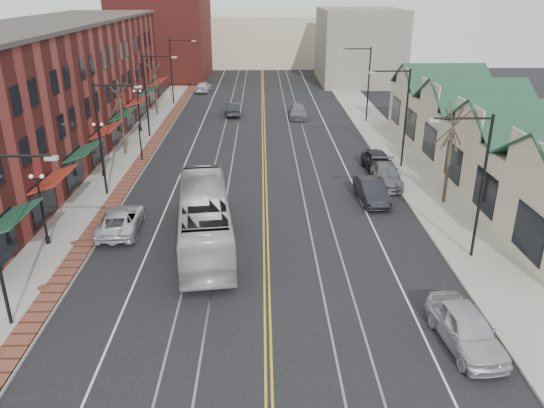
{
  "coord_description": "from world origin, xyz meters",
  "views": [
    {
      "loc": [
        -0.2,
        -20.15,
        14.13
      ],
      "look_at": [
        0.39,
        9.27,
        2.0
      ],
      "focal_mm": 35.0,
      "sensor_mm": 36.0,
      "label": 1
    }
  ],
  "objects_px": {
    "parked_car_d": "(378,162)",
    "parked_car_b": "(372,191)",
    "transit_bus": "(205,218)",
    "parked_car_c": "(386,175)",
    "parked_suv": "(120,220)",
    "parked_car_a": "(466,328)"
  },
  "relations": [
    {
      "from": "parked_suv",
      "to": "parked_car_d",
      "type": "bearing_deg",
      "value": -152.32
    },
    {
      "from": "parked_car_c",
      "to": "parked_car_d",
      "type": "distance_m",
      "value": 3.14
    },
    {
      "from": "parked_car_d",
      "to": "transit_bus",
      "type": "bearing_deg",
      "value": -138.63
    },
    {
      "from": "transit_bus",
      "to": "parked_car_c",
      "type": "distance_m",
      "value": 16.27
    },
    {
      "from": "parked_car_a",
      "to": "parked_car_d",
      "type": "distance_m",
      "value": 22.82
    },
    {
      "from": "transit_bus",
      "to": "parked_car_d",
      "type": "bearing_deg",
      "value": -141.43
    },
    {
      "from": "parked_car_a",
      "to": "parked_car_d",
      "type": "height_order",
      "value": "same"
    },
    {
      "from": "parked_suv",
      "to": "parked_car_d",
      "type": "height_order",
      "value": "parked_car_d"
    },
    {
      "from": "transit_bus",
      "to": "parked_suv",
      "type": "relative_size",
      "value": 2.24
    },
    {
      "from": "transit_bus",
      "to": "parked_car_a",
      "type": "relative_size",
      "value": 2.44
    },
    {
      "from": "parked_car_b",
      "to": "parked_suv",
      "type": "bearing_deg",
      "value": -167.65
    },
    {
      "from": "parked_car_a",
      "to": "parked_car_c",
      "type": "height_order",
      "value": "parked_car_a"
    },
    {
      "from": "parked_car_d",
      "to": "parked_suv",
      "type": "bearing_deg",
      "value": -152.81
    },
    {
      "from": "parked_car_c",
      "to": "parked_suv",
      "type": "bearing_deg",
      "value": -151.29
    },
    {
      "from": "parked_suv",
      "to": "parked_car_b",
      "type": "xyz_separation_m",
      "value": [
        16.5,
        4.56,
        0.06
      ]
    },
    {
      "from": "parked_car_a",
      "to": "parked_suv",
      "type": "bearing_deg",
      "value": 140.17
    },
    {
      "from": "parked_car_a",
      "to": "parked_car_d",
      "type": "relative_size",
      "value": 1.0
    },
    {
      "from": "parked_car_d",
      "to": "parked_car_b",
      "type": "bearing_deg",
      "value": -109.44
    },
    {
      "from": "transit_bus",
      "to": "parked_car_a",
      "type": "xyz_separation_m",
      "value": [
        11.88,
        -9.72,
        -0.83
      ]
    },
    {
      "from": "parked_suv",
      "to": "parked_car_a",
      "type": "xyz_separation_m",
      "value": [
        17.33,
        -11.67,
        0.09
      ]
    },
    {
      "from": "parked_car_a",
      "to": "parked_car_b",
      "type": "height_order",
      "value": "parked_car_a"
    },
    {
      "from": "parked_car_b",
      "to": "parked_car_d",
      "type": "bearing_deg",
      "value": 71.59
    }
  ]
}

